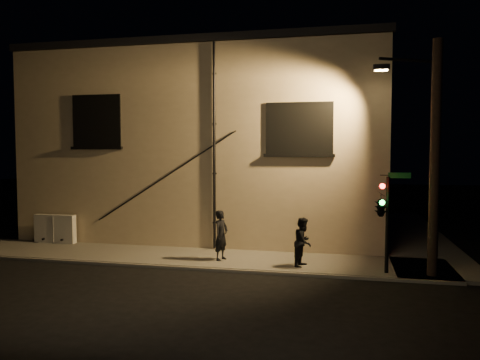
% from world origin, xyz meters
% --- Properties ---
extents(ground, '(90.00, 90.00, 0.00)m').
position_xyz_m(ground, '(0.00, 0.00, 0.00)').
color(ground, black).
extents(sidewalk, '(21.00, 16.00, 0.12)m').
position_xyz_m(sidewalk, '(1.22, 4.39, 0.06)').
color(sidewalk, '#65615A').
rests_on(sidewalk, ground).
extents(building, '(16.20, 12.23, 8.80)m').
position_xyz_m(building, '(-3.00, 8.99, 4.40)').
color(building, '#C4AF8D').
rests_on(building, ground).
extents(utility_cabinet, '(1.87, 0.31, 1.23)m').
position_xyz_m(utility_cabinet, '(-8.93, 2.70, 0.73)').
color(utility_cabinet, silver).
rests_on(utility_cabinet, sidewalk).
extents(pedestrian_a, '(0.63, 0.77, 1.82)m').
position_xyz_m(pedestrian_a, '(-1.06, 1.14, 1.03)').
color(pedestrian_a, black).
rests_on(pedestrian_a, sidewalk).
extents(pedestrian_b, '(0.84, 0.97, 1.70)m').
position_xyz_m(pedestrian_b, '(1.96, 0.83, 0.97)').
color(pedestrian_b, black).
rests_on(pedestrian_b, sidewalk).
extents(traffic_signal, '(1.17, 1.92, 3.30)m').
position_xyz_m(traffic_signal, '(4.50, 0.41, 2.33)').
color(traffic_signal, black).
rests_on(traffic_signal, sidewalk).
extents(streetlamp_pole, '(2.04, 1.40, 7.61)m').
position_xyz_m(streetlamp_pole, '(6.03, 0.57, 4.01)').
color(streetlamp_pole, black).
rests_on(streetlamp_pole, ground).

